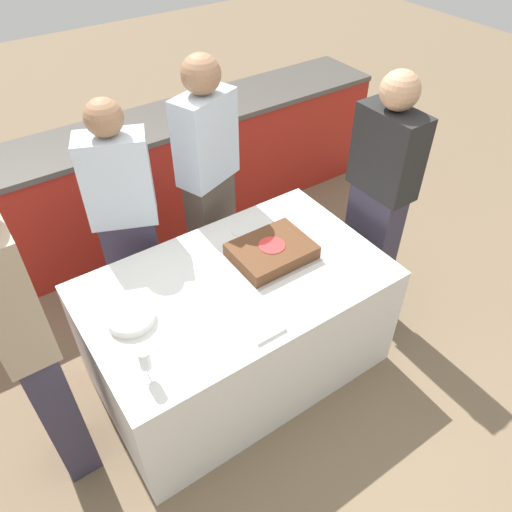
% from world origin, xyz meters
% --- Properties ---
extents(ground_plane, '(14.00, 14.00, 0.00)m').
position_xyz_m(ground_plane, '(0.00, 0.00, 0.00)').
color(ground_plane, '#7A664C').
extents(back_counter, '(4.40, 0.58, 0.92)m').
position_xyz_m(back_counter, '(0.00, 1.57, 0.46)').
color(back_counter, '#A82319').
rests_on(back_counter, ground_plane).
extents(dining_table, '(1.61, 0.98, 0.74)m').
position_xyz_m(dining_table, '(0.00, 0.00, 0.37)').
color(dining_table, white).
rests_on(dining_table, ground_plane).
extents(cake, '(0.47, 0.37, 0.09)m').
position_xyz_m(cake, '(0.26, 0.04, 0.78)').
color(cake, '#B7B2AD').
rests_on(cake, dining_table).
extents(plate_stack, '(0.23, 0.23, 0.05)m').
position_xyz_m(plate_stack, '(-0.57, 0.04, 0.76)').
color(plate_stack, white).
rests_on(plate_stack, dining_table).
extents(wine_glass, '(0.07, 0.07, 0.18)m').
position_xyz_m(wine_glass, '(-0.64, -0.30, 0.86)').
color(wine_glass, white).
rests_on(wine_glass, dining_table).
extents(side_plate_near_cake, '(0.17, 0.17, 0.00)m').
position_xyz_m(side_plate_near_cake, '(0.28, 0.33, 0.74)').
color(side_plate_near_cake, white).
rests_on(side_plate_near_cake, dining_table).
extents(utensil_pile, '(0.17, 0.11, 0.02)m').
position_xyz_m(utensil_pile, '(-0.07, -0.38, 0.75)').
color(utensil_pile, white).
rests_on(utensil_pile, dining_table).
extents(person_cutting_cake, '(0.42, 0.32, 1.66)m').
position_xyz_m(person_cutting_cake, '(0.26, 0.71, 0.87)').
color(person_cutting_cake, '#4C4238').
rests_on(person_cutting_cake, ground_plane).
extents(person_seated_left, '(0.21, 0.34, 1.76)m').
position_xyz_m(person_seated_left, '(-1.03, 0.00, 0.93)').
color(person_seated_left, '#383347').
rests_on(person_seated_left, ground_plane).
extents(person_seated_right, '(0.21, 0.40, 1.63)m').
position_xyz_m(person_seated_right, '(1.03, 0.00, 0.85)').
color(person_seated_right, '#383347').
rests_on(person_seated_right, ground_plane).
extents(person_standing_back, '(0.42, 0.33, 1.56)m').
position_xyz_m(person_standing_back, '(-0.30, 0.71, 0.81)').
color(person_standing_back, '#383347').
rests_on(person_standing_back, ground_plane).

